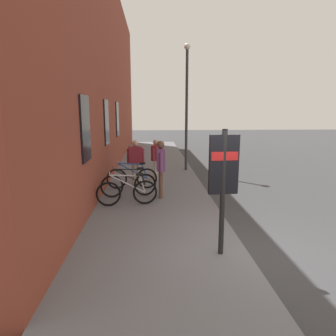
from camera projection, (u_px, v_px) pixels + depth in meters
ground at (224, 182)px, 11.89m from camera, size 60.00×60.00×0.00m
sidewalk_pavement at (155, 171)px, 13.69m from camera, size 24.00×3.50×0.12m
station_facade at (109, 76)px, 13.71m from camera, size 22.00×0.65×8.72m
bicycle_leaning_wall at (127, 192)px, 8.63m from camera, size 0.48×1.76×0.97m
bicycle_far_end at (129, 185)px, 9.50m from camera, size 0.48×1.76×0.97m
bicycle_under_window at (132, 178)px, 10.45m from camera, size 0.48×1.77×0.97m
transit_info_sign at (223, 173)px, 5.49m from camera, size 0.12×0.55×2.40m
pedestrian_crossing_street at (136, 158)px, 10.81m from camera, size 0.26×0.63×1.66m
pedestrian_near_bus at (156, 155)px, 11.71m from camera, size 0.56×0.39×1.58m
pedestrian_by_facade at (161, 163)px, 9.27m from camera, size 0.68×0.26×1.79m
street_lamp at (187, 98)px, 13.17m from camera, size 0.28×0.28×5.52m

